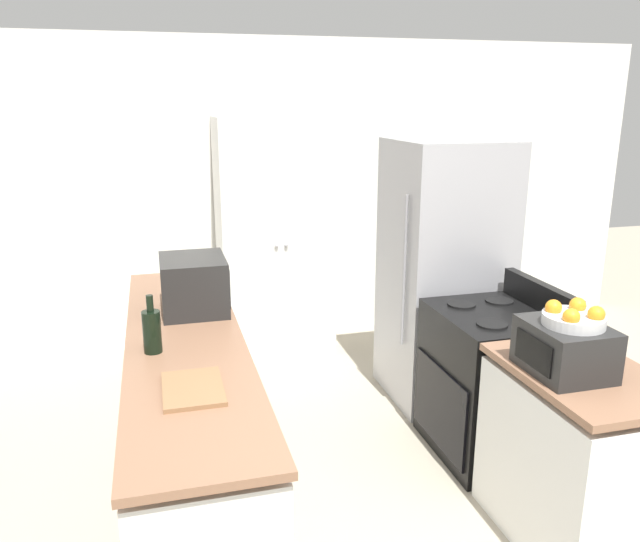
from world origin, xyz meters
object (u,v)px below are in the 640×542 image
object	(u,v)px
stove	(490,382)
microwave	(194,284)
pantry_cabinet	(274,238)
toaster_oven	(565,349)
wine_bottle	(152,330)
fruit_bowl	(574,317)
refrigerator	(443,273)

from	to	relation	value
stove	microwave	bearing A→B (deg)	163.47
pantry_cabinet	toaster_oven	world-z (taller)	pantry_cabinet
microwave	wine_bottle	xyz separation A→B (m)	(-0.25, -0.58, -0.05)
pantry_cabinet	wine_bottle	size ratio (longest dim) A/B	6.69
toaster_oven	fruit_bowl	size ratio (longest dim) A/B	1.40
microwave	pantry_cabinet	bearing A→B (deg)	62.18
fruit_bowl	toaster_oven	bearing A→B (deg)	139.34
microwave	fruit_bowl	xyz separation A→B (m)	(1.58, -1.33, 0.11)
refrigerator	microwave	world-z (taller)	refrigerator
stove	pantry_cabinet	bearing A→B (deg)	115.91
refrigerator	toaster_oven	bearing A→B (deg)	-96.38
pantry_cabinet	toaster_oven	size ratio (longest dim) A/B	5.14
refrigerator	fruit_bowl	xyz separation A→B (m)	(-0.16, -1.62, 0.25)
stove	fruit_bowl	xyz separation A→B (m)	(-0.11, -0.82, 0.71)
microwave	fruit_bowl	bearing A→B (deg)	-40.05
stove	refrigerator	bearing A→B (deg)	86.60
fruit_bowl	wine_bottle	bearing A→B (deg)	157.85
wine_bottle	fruit_bowl	world-z (taller)	fruit_bowl
pantry_cabinet	toaster_oven	xyz separation A→B (m)	(0.81, -2.74, 0.03)
refrigerator	wine_bottle	xyz separation A→B (m)	(-1.99, -0.87, 0.09)
microwave	wine_bottle	distance (m)	0.64
microwave	toaster_oven	world-z (taller)	microwave
pantry_cabinet	stove	distance (m)	2.21
pantry_cabinet	refrigerator	bearing A→B (deg)	-49.20
stove	wine_bottle	xyz separation A→B (m)	(-1.94, -0.08, 0.55)
wine_bottle	toaster_oven	bearing A→B (deg)	-21.93
wine_bottle	fruit_bowl	xyz separation A→B (m)	(1.82, -0.74, 0.16)
stove	microwave	xyz separation A→B (m)	(-1.69, 0.50, 0.60)
stove	fruit_bowl	world-z (taller)	fruit_bowl
refrigerator	toaster_oven	xyz separation A→B (m)	(-0.18, -1.60, 0.09)
stove	wine_bottle	size ratio (longest dim) A/B	3.58
pantry_cabinet	wine_bottle	bearing A→B (deg)	-116.41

